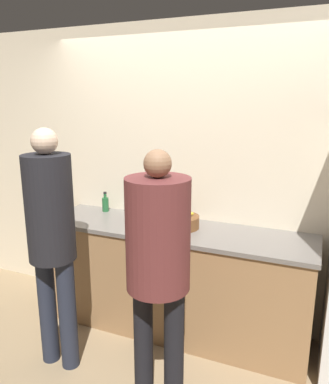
{
  "coord_description": "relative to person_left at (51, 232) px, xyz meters",
  "views": [
    {
      "loc": [
        1.07,
        -2.39,
        1.96
      ],
      "look_at": [
        0.0,
        0.14,
        1.28
      ],
      "focal_mm": 35.0,
      "sensor_mm": 36.0,
      "label": 1
    }
  ],
  "objects": [
    {
      "name": "cup_red",
      "position": [
        0.26,
        0.74,
        -0.08
      ],
      "size": [
        0.07,
        0.07,
        0.09
      ],
      "color": "#A33D33",
      "rests_on": "counter"
    },
    {
      "name": "wall_back",
      "position": [
        0.63,
        1.08,
        0.25
      ],
      "size": [
        5.2,
        0.06,
        2.6
      ],
      "color": "beige",
      "rests_on": "ground_plane"
    },
    {
      "name": "ground_plane",
      "position": [
        0.63,
        0.41,
        -1.05
      ],
      "size": [
        14.0,
        14.0,
        0.0
      ],
      "primitive_type": "plane",
      "color": "#9E8460"
    },
    {
      "name": "bottle_green",
      "position": [
        -0.14,
        0.93,
        -0.05
      ],
      "size": [
        0.06,
        0.06,
        0.19
      ],
      "color": "#236033",
      "rests_on": "counter"
    },
    {
      "name": "utensil_crock",
      "position": [
        0.27,
        0.88,
        -0.05
      ],
      "size": [
        0.09,
        0.09,
        0.31
      ],
      "color": "#3D424C",
      "rests_on": "counter"
    },
    {
      "name": "counter",
      "position": [
        0.63,
        0.77,
        -0.59
      ],
      "size": [
        2.27,
        0.65,
        0.93
      ],
      "color": "#9E754C",
      "rests_on": "ground_plane"
    },
    {
      "name": "person_left",
      "position": [
        0.0,
        0.0,
        0.0
      ],
      "size": [
        0.33,
        0.33,
        1.78
      ],
      "color": "#232838",
      "rests_on": "ground_plane"
    },
    {
      "name": "bottle_red",
      "position": [
        -0.39,
        0.64,
        -0.06
      ],
      "size": [
        0.06,
        0.06,
        0.16
      ],
      "color": "red",
      "rests_on": "counter"
    },
    {
      "name": "fruit_bowl",
      "position": [
        0.68,
        0.78,
        -0.07
      ],
      "size": [
        0.31,
        0.31,
        0.14
      ],
      "color": "brown",
      "rests_on": "counter"
    },
    {
      "name": "person_center",
      "position": [
        0.83,
        -0.01,
        -0.02
      ],
      "size": [
        0.4,
        0.4,
        1.68
      ],
      "color": "black",
      "rests_on": "ground_plane"
    }
  ]
}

